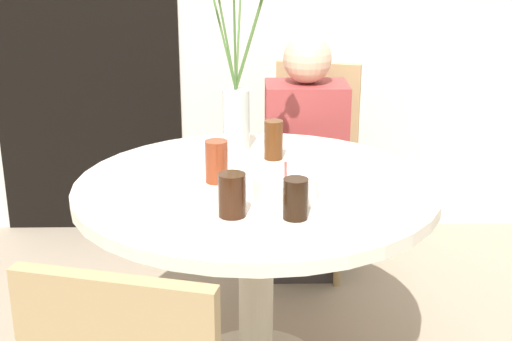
{
  "coord_description": "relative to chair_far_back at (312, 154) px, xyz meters",
  "views": [
    {
      "loc": [
        -0.04,
        -2.12,
        1.47
      ],
      "look_at": [
        0.0,
        0.0,
        0.74
      ],
      "focal_mm": 50.0,
      "sensor_mm": 36.0,
      "label": 1
    }
  ],
  "objects": [
    {
      "name": "drink_glass_2",
      "position": [
        -0.39,
        -0.91,
        0.27
      ],
      "size": [
        0.07,
        0.07,
        0.14
      ],
      "color": "maroon",
      "rests_on": "dining_table"
    },
    {
      "name": "side_plate",
      "position": [
        0.02,
        -0.79,
        0.2
      ],
      "size": [
        0.18,
        0.18,
        0.01
      ],
      "color": "silver",
      "rests_on": "dining_table"
    },
    {
      "name": "birthday_cake",
      "position": [
        -0.18,
        -1.06,
        0.23
      ],
      "size": [
        0.19,
        0.19,
        0.12
      ],
      "color": "white",
      "rests_on": "dining_table"
    },
    {
      "name": "chair_far_back",
      "position": [
        0.0,
        0.0,
        0.0
      ],
      "size": [
        0.5,
        0.5,
        0.9
      ],
      "rotation": [
        0.0,
        0.0,
        -0.28
      ],
      "color": "#9E896B",
      "rests_on": "ground_plane"
    },
    {
      "name": "dining_table",
      "position": [
        -0.27,
        -0.92,
        0.07
      ],
      "size": [
        1.15,
        1.15,
        0.7
      ],
      "color": "silver",
      "rests_on": "ground_plane"
    },
    {
      "name": "drink_glass_3",
      "position": [
        -0.16,
        -1.21,
        0.26
      ],
      "size": [
        0.07,
        0.07,
        0.12
      ],
      "color": "black",
      "rests_on": "dining_table"
    },
    {
      "name": "drink_glass_1",
      "position": [
        -0.34,
        -1.19,
        0.26
      ],
      "size": [
        0.08,
        0.08,
        0.12
      ],
      "color": "#33190C",
      "rests_on": "dining_table"
    },
    {
      "name": "flower_vase",
      "position": [
        -0.32,
        -0.57,
        0.48
      ],
      "size": [
        0.31,
        0.38,
        0.76
      ],
      "color": "silver",
      "rests_on": "dining_table"
    },
    {
      "name": "person_boy",
      "position": [
        -0.04,
        -0.15,
        -0.01
      ],
      "size": [
        0.34,
        0.24,
        1.06
      ],
      "color": "#383333",
      "rests_on": "ground_plane"
    },
    {
      "name": "doorway_panel",
      "position": [
        -1.06,
        0.37,
        0.52
      ],
      "size": [
        0.9,
        0.01,
        2.05
      ],
      "color": "black",
      "rests_on": "ground_plane"
    },
    {
      "name": "drink_glass_0",
      "position": [
        -0.2,
        -0.67,
        0.27
      ],
      "size": [
        0.07,
        0.07,
        0.14
      ],
      "color": "#51280F",
      "rests_on": "dining_table"
    }
  ]
}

